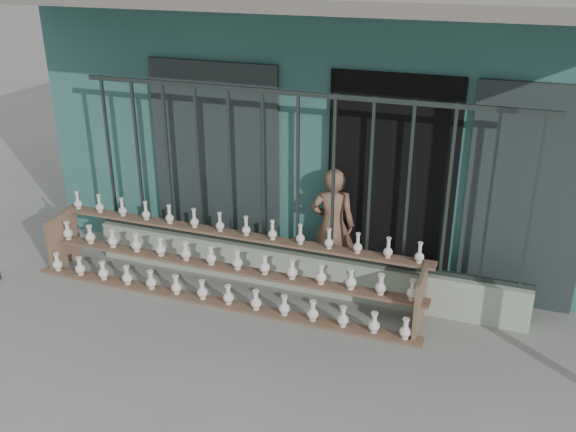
% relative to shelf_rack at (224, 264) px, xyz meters
% --- Properties ---
extents(ground, '(60.00, 60.00, 0.00)m').
position_rel_shelf_rack_xyz_m(ground, '(0.71, -0.88, -0.36)').
color(ground, slate).
extents(workshop_building, '(7.40, 6.60, 3.21)m').
position_rel_shelf_rack_xyz_m(workshop_building, '(0.72, 3.35, 1.26)').
color(workshop_building, '#2B5B56').
rests_on(workshop_building, ground).
extents(parapet_wall, '(5.00, 0.20, 0.45)m').
position_rel_shelf_rack_xyz_m(parapet_wall, '(0.71, 0.42, -0.14)').
color(parapet_wall, '#91A18A').
rests_on(parapet_wall, ground).
extents(security_fence, '(5.00, 0.04, 1.80)m').
position_rel_shelf_rack_xyz_m(security_fence, '(0.71, 0.42, 0.98)').
color(security_fence, '#283330').
rests_on(security_fence, parapet_wall).
extents(shelf_rack, '(4.50, 0.68, 0.85)m').
position_rel_shelf_rack_xyz_m(shelf_rack, '(0.00, 0.00, 0.00)').
color(shelf_rack, brown).
rests_on(shelf_rack, ground).
extents(elderly_woman, '(0.56, 0.44, 1.37)m').
position_rel_shelf_rack_xyz_m(elderly_woman, '(1.02, 0.72, 0.32)').
color(elderly_woman, brown).
rests_on(elderly_woman, ground).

